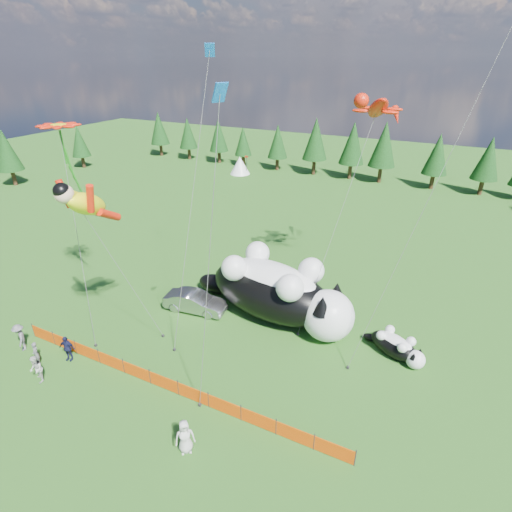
# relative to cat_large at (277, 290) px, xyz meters

# --- Properties ---
(ground) EXTENTS (160.00, 160.00, 0.00)m
(ground) POSITION_rel_cat_large_xyz_m (-2.97, -6.41, -2.26)
(ground) COLOR #0D3D0B
(ground) RESTS_ON ground
(safety_fence) EXTENTS (22.06, 0.06, 1.10)m
(safety_fence) POSITION_rel_cat_large_xyz_m (-2.97, -9.41, -1.75)
(safety_fence) COLOR #262626
(safety_fence) RESTS_ON ground
(tree_line) EXTENTS (90.00, 4.00, 8.00)m
(tree_line) POSITION_rel_cat_large_xyz_m (-2.97, 38.59, 1.74)
(tree_line) COLOR black
(tree_line) RESTS_ON ground
(festival_tents) EXTENTS (50.00, 3.20, 2.80)m
(festival_tents) POSITION_rel_cat_large_xyz_m (8.03, 33.59, -0.86)
(festival_tents) COLOR white
(festival_tents) RESTS_ON ground
(cat_large) EXTENTS (13.11, 6.19, 4.75)m
(cat_large) POSITION_rel_cat_large_xyz_m (0.00, 0.00, 0.00)
(cat_large) COLOR black
(cat_large) RESTS_ON ground
(cat_small) EXTENTS (4.13, 2.80, 1.59)m
(cat_small) POSITION_rel_cat_large_xyz_m (8.53, -0.59, -1.50)
(cat_small) COLOR black
(cat_small) RESTS_ON ground
(car) EXTENTS (4.86, 2.24, 1.54)m
(car) POSITION_rel_cat_large_xyz_m (-5.81, -1.96, -1.49)
(car) COLOR #A2A2A6
(car) RESTS_ON ground
(spectator_a) EXTENTS (0.65, 0.52, 1.55)m
(spectator_a) POSITION_rel_cat_large_xyz_m (-11.43, -11.11, -1.48)
(spectator_a) COLOR #5C5C61
(spectator_a) RESTS_ON ground
(spectator_b) EXTENTS (1.01, 0.89, 1.80)m
(spectator_b) POSITION_rel_cat_large_xyz_m (-10.02, -12.15, -1.36)
(spectator_b) COLOR beige
(spectator_b) RESTS_ON ground
(spectator_c) EXTENTS (1.15, 0.80, 1.77)m
(spectator_c) POSITION_rel_cat_large_xyz_m (-9.96, -10.01, -1.37)
(spectator_c) COLOR #15183B
(spectator_c) RESTS_ON ground
(spectator_d) EXTENTS (1.37, 1.26, 1.91)m
(spectator_d) POSITION_rel_cat_large_xyz_m (-13.47, -10.64, -1.30)
(spectator_d) COLOR #5C5C61
(spectator_d) RESTS_ON ground
(spectator_e) EXTENTS (1.13, 1.08, 1.95)m
(spectator_e) POSITION_rel_cat_large_xyz_m (0.46, -12.18, -1.28)
(spectator_e) COLOR beige
(spectator_e) RESTS_ON ground
(superhero_kite) EXTENTS (4.97, 5.02, 11.84)m
(superhero_kite) POSITION_rel_cat_large_xyz_m (-8.57, -7.53, 7.54)
(superhero_kite) COLOR #F8F50D
(superhero_kite) RESTS_ON ground
(gecko_kite) EXTENTS (4.80, 10.88, 16.18)m
(gecko_kite) POSITION_rel_cat_large_xyz_m (4.28, 6.05, 11.85)
(gecko_kite) COLOR red
(gecko_kite) RESTS_ON ground
(flower_kite) EXTENTS (4.62, 4.80, 13.98)m
(flower_kite) POSITION_rel_cat_large_xyz_m (-12.37, -5.26, 11.03)
(flower_kite) COLOR red
(flower_kite) RESTS_ON ground
(diamond_kite_a) EXTENTS (1.05, 6.66, 18.69)m
(diamond_kite_a) POSITION_rel_cat_large_xyz_m (-4.59, -0.49, 14.41)
(diamond_kite_a) COLOR blue
(diamond_kite_a) RESTS_ON ground
(diamond_kite_c) EXTENTS (2.04, 1.18, 16.79)m
(diamond_kite_c) POSITION_rel_cat_large_xyz_m (1.15, -9.02, 12.99)
(diamond_kite_c) COLOR blue
(diamond_kite_c) RESTS_ON ground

